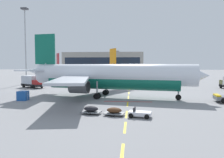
# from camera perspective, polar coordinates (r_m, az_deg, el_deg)

# --- Properties ---
(ground) EXTENTS (400.00, 400.00, 0.00)m
(ground) POSITION_cam_1_polar(r_m,az_deg,el_deg) (58.58, 26.57, -2.63)
(ground) COLOR gray
(apron_paint_markings) EXTENTS (8.00, 94.72, 0.01)m
(apron_paint_markings) POSITION_cam_1_polar(r_m,az_deg,el_deg) (51.24, 4.44, -3.10)
(apron_paint_markings) COLOR yellow
(apron_paint_markings) RESTS_ON ground
(airliner_foreground) EXTENTS (34.71, 34.06, 12.20)m
(airliner_foreground) POSITION_cam_1_polar(r_m,az_deg,el_deg) (41.02, -0.82, 0.72)
(airliner_foreground) COLOR silver
(airliner_foreground) RESTS_ON ground
(airliner_far_center) EXTENTS (29.93, 32.14, 12.31)m
(airliner_far_center) POSITION_cam_1_polar(r_m,az_deg,el_deg) (75.23, 5.41, 2.15)
(airliner_far_center) COLOR silver
(airliner_far_center) RESTS_ON ground
(airliner_far_right) EXTENTS (29.84, 31.91, 12.07)m
(airliner_far_right) POSITION_cam_1_polar(r_m,az_deg,el_deg) (109.72, -12.11, 2.56)
(airliner_far_right) COLOR silver
(airliner_far_right) RESTS_ON ground
(fuel_service_truck) EXTENTS (7.23, 5.69, 3.14)m
(fuel_service_truck) POSITION_cam_1_polar(r_m,az_deg,el_deg) (61.83, -20.01, -0.60)
(fuel_service_truck) COLOR black
(fuel_service_truck) RESTS_ON ground
(baggage_train) EXTENTS (8.72, 3.18, 1.14)m
(baggage_train) POSITION_cam_1_polar(r_m,az_deg,el_deg) (26.77, 0.65, -8.35)
(baggage_train) COLOR silver
(baggage_train) RESTS_ON ground
(uld_cargo_container) EXTENTS (1.66, 1.62, 1.60)m
(uld_cargo_container) POSITION_cam_1_polar(r_m,az_deg,el_deg) (40.82, -22.05, -4.02)
(uld_cargo_container) COLOR #194C9E
(uld_cargo_container) RESTS_ON ground
(apron_light_mast_near) EXTENTS (1.80, 1.80, 23.64)m
(apron_light_mast_near) POSITION_cam_1_polar(r_m,az_deg,el_deg) (75.15, -21.54, 10.15)
(apron_light_mast_near) COLOR slate
(apron_light_mast_near) RESTS_ON ground
(terminal_satellite) EXTENTS (65.04, 27.88, 17.52)m
(terminal_satellite) POSITION_cam_1_polar(r_m,az_deg,el_deg) (188.00, -2.06, 4.38)
(terminal_satellite) COLOR #9E998E
(terminal_satellite) RESTS_ON ground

